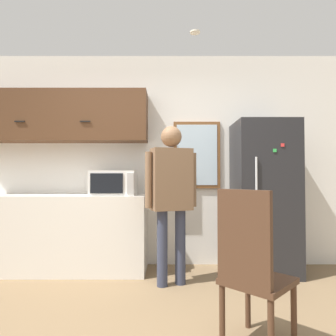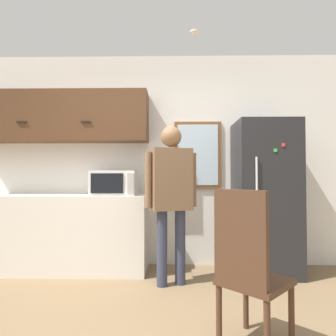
# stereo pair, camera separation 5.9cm
# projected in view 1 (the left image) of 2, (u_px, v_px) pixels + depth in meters

# --- Properties ---
(back_wall) EXTENTS (6.00, 0.06, 2.70)m
(back_wall) POSITION_uv_depth(u_px,v_px,m) (147.00, 159.00, 3.90)
(back_wall) COLOR white
(back_wall) RESTS_ON ground_plane
(counter) EXTENTS (2.20, 0.56, 0.91)m
(counter) POSITION_uv_depth(u_px,v_px,m) (53.00, 233.00, 3.56)
(counter) COLOR silver
(counter) RESTS_ON ground_plane
(upper_cabinets) EXTENTS (2.20, 0.36, 0.62)m
(upper_cabinets) POSITION_uv_depth(u_px,v_px,m) (58.00, 117.00, 3.70)
(upper_cabinets) COLOR #51331E
(microwave) EXTENTS (0.52, 0.39, 0.29)m
(microwave) POSITION_uv_depth(u_px,v_px,m) (113.00, 183.00, 3.52)
(microwave) COLOR white
(microwave) RESTS_ON counter
(person) EXTENTS (0.54, 0.34, 1.66)m
(person) POSITION_uv_depth(u_px,v_px,m) (171.00, 188.00, 3.13)
(person) COLOR #33384C
(person) RESTS_ON ground_plane
(refrigerator) EXTENTS (0.68, 0.66, 1.77)m
(refrigerator) POSITION_uv_depth(u_px,v_px,m) (263.00, 197.00, 3.53)
(refrigerator) COLOR #232326
(refrigerator) RESTS_ON ground_plane
(chair) EXTENTS (0.57, 0.57, 1.04)m
(chair) POSITION_uv_depth(u_px,v_px,m) (250.00, 265.00, 1.95)
(chair) COLOR #472D1E
(chair) RESTS_ON ground_plane
(window) EXTENTS (0.60, 0.05, 0.86)m
(window) POSITION_uv_depth(u_px,v_px,m) (196.00, 155.00, 3.85)
(window) COLOR brown
(ceiling_light) EXTENTS (0.11, 0.11, 0.01)m
(ceiling_light) POSITION_uv_depth(u_px,v_px,m) (195.00, 32.00, 3.22)
(ceiling_light) COLOR white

